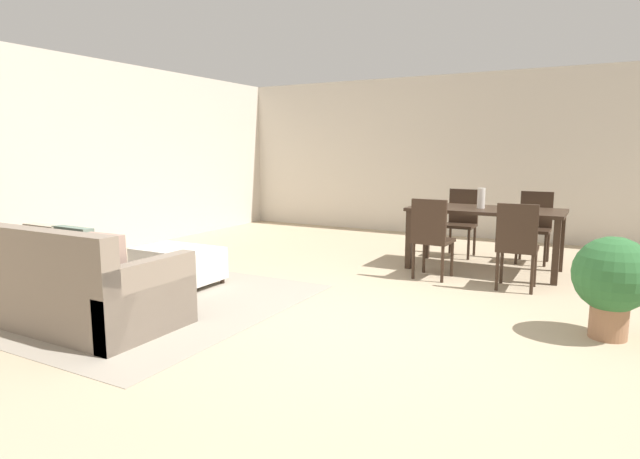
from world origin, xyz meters
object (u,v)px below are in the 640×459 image
at_px(ottoman_table, 178,263).
at_px(vase_centerpiece, 481,198).
at_px(dining_chair_near_right, 517,242).
at_px(dining_table, 485,216).
at_px(dining_chair_far_right, 535,223).
at_px(potted_plant, 612,279).
at_px(dining_chair_near_left, 431,234).
at_px(dining_chair_far_left, 461,218).
at_px(couch, 66,287).

distance_m(ottoman_table, vase_centerpiece, 3.62).
bearing_deg(vase_centerpiece, dining_chair_near_right, -55.67).
relative_size(dining_table, dining_chair_far_right, 1.93).
bearing_deg(dining_table, potted_plant, -55.17).
height_order(vase_centerpiece, potted_plant, vase_centerpiece).
bearing_deg(dining_chair_near_left, dining_chair_near_right, -3.51).
bearing_deg(potted_plant, dining_chair_far_left, 123.87).
bearing_deg(couch, dining_table, 53.61).
bearing_deg(couch, ottoman_table, 92.59).
height_order(couch, dining_chair_far_right, dining_chair_far_right).
bearing_deg(dining_table, dining_chair_far_left, 121.35).
xyz_separation_m(vase_centerpiece, potted_plant, (1.40, -1.92, -0.41)).
bearing_deg(dining_chair_far_right, dining_chair_near_left, -120.39).
height_order(dining_table, dining_chair_far_right, dining_chair_far_right).
distance_m(couch, dining_chair_far_right, 5.53).
relative_size(dining_table, vase_centerpiece, 7.27).
relative_size(dining_chair_far_left, potted_plant, 1.14).
distance_m(couch, dining_chair_near_right, 4.32).
xyz_separation_m(dining_chair_near_right, dining_chair_far_right, (-0.01, 1.61, 0.00)).
xyz_separation_m(ottoman_table, potted_plant, (4.13, 0.37, 0.24)).
bearing_deg(dining_chair_far_right, dining_chair_far_left, -177.66).
distance_m(dining_chair_far_left, vase_centerpiece, 0.95).
relative_size(dining_chair_near_left, vase_centerpiece, 3.76).
bearing_deg(dining_chair_near_right, potted_plant, -52.61).
bearing_deg(dining_chair_far_right, couch, -125.41).
relative_size(couch, dining_table, 1.11).
xyz_separation_m(dining_table, vase_centerpiece, (-0.06, -0.01, 0.21)).
bearing_deg(dining_chair_far_right, potted_plant, -72.35).
height_order(couch, dining_table, couch).
relative_size(couch, vase_centerpiece, 8.06).
height_order(dining_chair_far_left, dining_chair_far_right, same).
relative_size(dining_chair_far_left, dining_chair_far_right, 1.00).
height_order(ottoman_table, dining_chair_far_right, dining_chair_far_right).
bearing_deg(dining_chair_near_left, vase_centerpiece, 62.65).
bearing_deg(dining_chair_near_left, dining_chair_far_left, 91.03).
distance_m(dining_chair_far_right, vase_centerpiece, 1.04).
bearing_deg(vase_centerpiece, ottoman_table, -140.10).
xyz_separation_m(couch, dining_chair_near_right, (3.21, 2.89, 0.22)).
relative_size(ottoman_table, potted_plant, 1.12).
bearing_deg(potted_plant, dining_chair_near_left, 146.53).
relative_size(ottoman_table, vase_centerpiece, 3.68).
xyz_separation_m(dining_chair_far_right, vase_centerpiece, (-0.53, -0.82, 0.36)).
xyz_separation_m(couch, dining_chair_far_right, (3.20, 4.50, 0.22)).
height_order(dining_chair_far_right, vase_centerpiece, vase_centerpiece).
height_order(couch, dining_chair_near_left, dining_chair_near_left).
height_order(couch, ottoman_table, couch).
distance_m(couch, dining_table, 4.61).
bearing_deg(potted_plant, vase_centerpiece, 126.15).
height_order(dining_table, vase_centerpiece, vase_centerpiece).
bearing_deg(dining_chair_far_left, dining_chair_far_right, 2.34).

